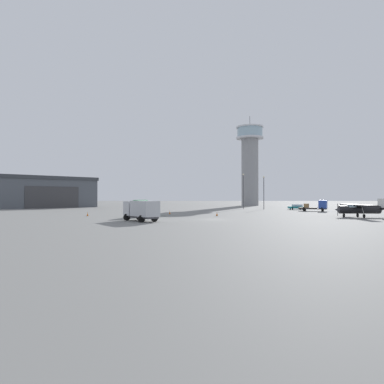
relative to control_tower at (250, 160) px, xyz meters
The scene contains 13 objects.
ground_plane 78.51m from the control_tower, 101.24° to the right, with size 400.00×400.00×0.00m, color slate.
control_tower is the anchor object (origin of this frame).
hangar 73.01m from the control_tower, 160.97° to the right, with size 33.02×33.24×9.63m.
airplane_black 71.53m from the control_tower, 81.98° to the right, with size 8.40×10.67×3.17m.
truck_flatbed_blue 50.31m from the control_tower, 77.92° to the right, with size 6.73×4.93×2.61m.
truck_fuel_tanker_green 75.35m from the control_tower, 111.58° to the right, with size 3.89×7.00×2.94m.
truck_box_silver 84.50m from the control_tower, 107.65° to the right, with size 6.10×6.56×2.91m.
car_teal 40.97m from the control_tower, 78.07° to the right, with size 4.31×2.61×1.37m.
light_post_west 34.66m from the control_tower, 100.28° to the right, with size 0.44×0.44×9.91m.
light_post_east 36.92m from the control_tower, 90.95° to the right, with size 0.44×0.44×9.00m.
traffic_cone_near_left 69.61m from the control_tower, 102.03° to the right, with size 0.36×0.36×0.74m.
traffic_cone_near_right 78.87m from the control_tower, 118.94° to the right, with size 0.36×0.36×0.72m.
traffic_cone_mid_apron 67.02m from the control_tower, 111.02° to the right, with size 0.36×0.36×0.70m.
Camera 1 is at (-0.65, -50.80, 3.57)m, focal length 31.04 mm.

